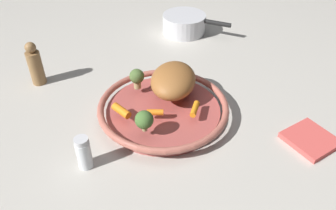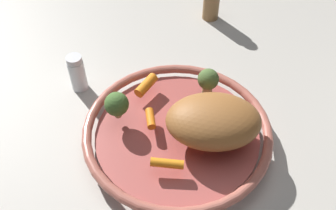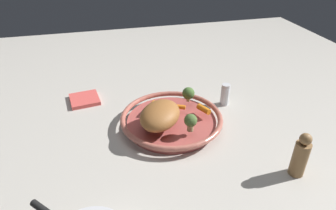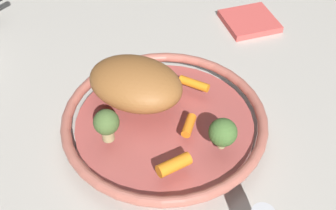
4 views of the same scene
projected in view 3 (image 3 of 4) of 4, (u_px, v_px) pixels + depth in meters
The scene contains 11 objects.
ground_plane at pixel (171, 125), 1.00m from camera, with size 2.22×2.22×0.00m, color #B7B2A8.
serving_bowl at pixel (171, 120), 0.99m from camera, with size 0.34×0.34×0.04m.
roast_chicken_piece at pixel (160, 115), 0.92m from camera, with size 0.16×0.12×0.07m, color #955C2D.
baby_carrot_back at pixel (204, 109), 0.99m from camera, with size 0.02×0.02×0.05m, color orange.
baby_carrot_near_rim at pixel (179, 107), 1.01m from camera, with size 0.02×0.02×0.04m, color orange.
baby_carrot_right at pixel (150, 106), 1.01m from camera, with size 0.01×0.01×0.05m, color orange.
broccoli_floret_small at pixel (188, 93), 1.04m from camera, with size 0.04×0.04×0.05m.
broccoli_floret_large at pixel (191, 121), 0.89m from camera, with size 0.04×0.04×0.06m.
salt_shaker at pixel (225, 95), 1.10m from camera, with size 0.03×0.03×0.08m.
pepper_mill at pixel (300, 156), 0.78m from camera, with size 0.04×0.04×0.13m.
dish_towel at pixel (85, 99), 1.13m from camera, with size 0.11×0.11×0.01m, color #D14C47.
Camera 3 is at (-0.21, -0.79, 0.58)m, focal length 31.63 mm.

